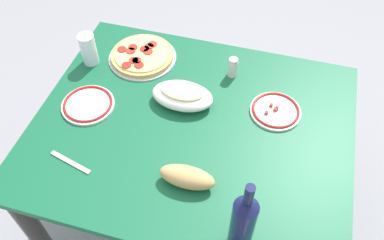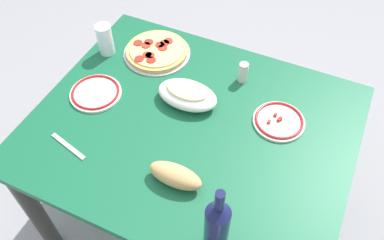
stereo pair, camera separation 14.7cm
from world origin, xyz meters
name	(u,v)px [view 1 (the left image)]	position (x,y,z in m)	size (l,w,h in m)	color
ground_plane	(192,212)	(0.00, 0.00, 0.00)	(8.00, 8.00, 0.00)	gray
dining_table	(192,143)	(0.00, 0.00, 0.59)	(1.18, 0.97, 0.71)	#145938
pepperoni_pizza	(142,56)	(0.31, -0.30, 0.72)	(0.29, 0.29, 0.03)	#B7B7BC
baked_pasta_dish	(182,95)	(0.07, -0.10, 0.75)	(0.24, 0.15, 0.08)	white
wine_bottle	(243,223)	(-0.26, 0.40, 0.84)	(0.07, 0.07, 0.33)	#141942
water_glass	(89,49)	(0.51, -0.22, 0.78)	(0.07, 0.07, 0.14)	silver
side_plate_near	(88,104)	(0.41, 0.02, 0.72)	(0.20, 0.20, 0.02)	white
side_plate_far	(275,111)	(-0.29, -0.15, 0.72)	(0.19, 0.19, 0.02)	white
bread_loaf	(187,177)	(-0.05, 0.24, 0.74)	(0.19, 0.08, 0.07)	tan
spice_shaker	(233,67)	(-0.09, -0.30, 0.75)	(0.04, 0.04, 0.09)	silver
fork_right	(70,162)	(0.36, 0.28, 0.71)	(0.17, 0.02, 0.01)	#B7B7BC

